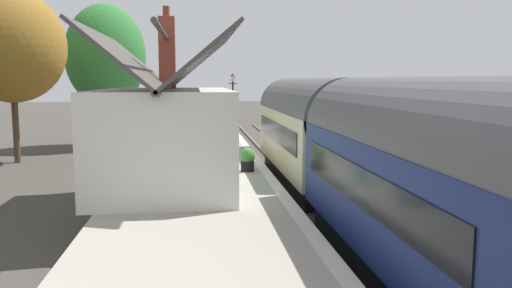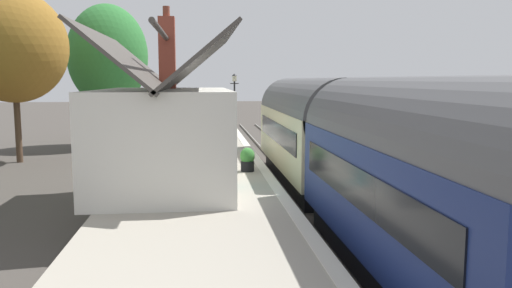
{
  "view_description": "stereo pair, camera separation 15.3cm",
  "coord_description": "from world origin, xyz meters",
  "px_view_note": "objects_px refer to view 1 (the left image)",
  "views": [
    {
      "loc": [
        -21.89,
        3.69,
        4.25
      ],
      "look_at": [
        -3.36,
        1.5,
        1.9
      ],
      "focal_mm": 35.78,
      "sensor_mm": 36.0,
      "label": 1
    },
    {
      "loc": [
        -21.91,
        3.53,
        4.25
      ],
      "look_at": [
        -3.36,
        1.5,
        1.9
      ],
      "focal_mm": 35.78,
      "sensor_mm": 36.0,
      "label": 2
    }
  ],
  "objects_px": {
    "station_sign_board": "(233,122)",
    "tree_mid_background": "(106,56)",
    "planter_edge_far": "(167,149)",
    "planter_bench_right": "(193,125)",
    "planter_bench_left": "(227,147)",
    "planter_under_sign": "(196,134)",
    "bench_platform_end": "(211,133)",
    "tree_behind_building": "(11,47)",
    "planter_corner_building": "(247,159)",
    "bench_by_lamp": "(213,126)",
    "station_building": "(166,133)",
    "train": "(345,146)",
    "lamp_post_platform": "(233,93)",
    "planter_by_door": "(190,147)",
    "bench_mid_platform": "(218,140)"
  },
  "relations": [
    {
      "from": "station_sign_board",
      "to": "tree_mid_background",
      "type": "bearing_deg",
      "value": 46.04
    },
    {
      "from": "planter_edge_far",
      "to": "planter_bench_right",
      "type": "bearing_deg",
      "value": -5.23
    },
    {
      "from": "planter_bench_left",
      "to": "planter_under_sign",
      "type": "distance_m",
      "value": 4.01
    },
    {
      "from": "station_sign_board",
      "to": "bench_platform_end",
      "type": "bearing_deg",
      "value": 37.96
    },
    {
      "from": "tree_behind_building",
      "to": "planter_corner_building",
      "type": "bearing_deg",
      "value": -128.65
    },
    {
      "from": "bench_by_lamp",
      "to": "planter_under_sign",
      "type": "distance_m",
      "value": 5.16
    },
    {
      "from": "planter_corner_building",
      "to": "station_building",
      "type": "bearing_deg",
      "value": 123.73
    },
    {
      "from": "bench_by_lamp",
      "to": "tree_mid_background",
      "type": "xyz_separation_m",
      "value": [
        1.77,
        6.64,
        4.37
      ]
    },
    {
      "from": "bench_platform_end",
      "to": "train",
      "type": "bearing_deg",
      "value": -163.02
    },
    {
      "from": "bench_platform_end",
      "to": "planter_corner_building",
      "type": "bearing_deg",
      "value": -173.4
    },
    {
      "from": "planter_under_sign",
      "to": "tree_mid_background",
      "type": "height_order",
      "value": "tree_mid_background"
    },
    {
      "from": "station_building",
      "to": "station_sign_board",
      "type": "distance_m",
      "value": 10.06
    },
    {
      "from": "station_sign_board",
      "to": "station_building",
      "type": "bearing_deg",
      "value": 163.56
    },
    {
      "from": "station_building",
      "to": "tree_mid_background",
      "type": "distance_m",
      "value": 17.78
    },
    {
      "from": "lamp_post_platform",
      "to": "bench_platform_end",
      "type": "bearing_deg",
      "value": 150.65
    },
    {
      "from": "planter_corner_building",
      "to": "lamp_post_platform",
      "type": "height_order",
      "value": "lamp_post_platform"
    },
    {
      "from": "train",
      "to": "station_building",
      "type": "distance_m",
      "value": 5.72
    },
    {
      "from": "planter_corner_building",
      "to": "planter_by_door",
      "type": "height_order",
      "value": "planter_corner_building"
    },
    {
      "from": "lamp_post_platform",
      "to": "train",
      "type": "bearing_deg",
      "value": -170.76
    },
    {
      "from": "planter_bench_right",
      "to": "planter_edge_far",
      "type": "bearing_deg",
      "value": 174.77
    },
    {
      "from": "station_building",
      "to": "tree_behind_building",
      "type": "distance_m",
      "value": 13.93
    },
    {
      "from": "planter_edge_far",
      "to": "planter_bench_right",
      "type": "height_order",
      "value": "planter_edge_far"
    },
    {
      "from": "bench_mid_platform",
      "to": "planter_bench_right",
      "type": "height_order",
      "value": "bench_mid_platform"
    },
    {
      "from": "train",
      "to": "bench_by_lamp",
      "type": "xyz_separation_m",
      "value": [
        16.45,
        3.55,
        -0.85
      ]
    },
    {
      "from": "planter_corner_building",
      "to": "bench_mid_platform",
      "type": "bearing_deg",
      "value": 8.01
    },
    {
      "from": "planter_bench_right",
      "to": "tree_behind_building",
      "type": "relative_size",
      "value": 0.09
    },
    {
      "from": "bench_platform_end",
      "to": "tree_behind_building",
      "type": "distance_m",
      "value": 10.98
    },
    {
      "from": "tree_behind_building",
      "to": "train",
      "type": "bearing_deg",
      "value": -131.24
    },
    {
      "from": "train",
      "to": "planter_corner_building",
      "type": "height_order",
      "value": "train"
    },
    {
      "from": "station_building",
      "to": "station_sign_board",
      "type": "xyz_separation_m",
      "value": [
        9.64,
        -2.84,
        -0.48
      ]
    },
    {
      "from": "station_building",
      "to": "lamp_post_platform",
      "type": "relative_size",
      "value": 2.16
    },
    {
      "from": "station_sign_board",
      "to": "tree_mid_background",
      "type": "relative_size",
      "value": 0.18
    },
    {
      "from": "bench_mid_platform",
      "to": "lamp_post_platform",
      "type": "height_order",
      "value": "lamp_post_platform"
    },
    {
      "from": "planter_by_door",
      "to": "tree_mid_background",
      "type": "bearing_deg",
      "value": 25.82
    },
    {
      "from": "planter_bench_right",
      "to": "tree_mid_background",
      "type": "distance_m",
      "value": 6.99
    },
    {
      "from": "planter_under_sign",
      "to": "lamp_post_platform",
      "type": "height_order",
      "value": "lamp_post_platform"
    },
    {
      "from": "planter_edge_far",
      "to": "planter_bench_left",
      "type": "xyz_separation_m",
      "value": [
        1.18,
        -2.6,
        -0.12
      ]
    },
    {
      "from": "planter_bench_right",
      "to": "lamp_post_platform",
      "type": "relative_size",
      "value": 0.22
    },
    {
      "from": "planter_bench_right",
      "to": "station_sign_board",
      "type": "distance_m",
      "value": 7.32
    },
    {
      "from": "planter_corner_building",
      "to": "planter_bench_left",
      "type": "bearing_deg",
      "value": 6.46
    },
    {
      "from": "planter_bench_right",
      "to": "lamp_post_platform",
      "type": "height_order",
      "value": "lamp_post_platform"
    },
    {
      "from": "tree_behind_building",
      "to": "planter_by_door",
      "type": "bearing_deg",
      "value": -118.56
    },
    {
      "from": "planter_under_sign",
      "to": "tree_behind_building",
      "type": "relative_size",
      "value": 0.11
    },
    {
      "from": "planter_corner_building",
      "to": "planter_bench_right",
      "type": "xyz_separation_m",
      "value": [
        14.74,
        2.05,
        -0.0
      ]
    },
    {
      "from": "planter_bench_left",
      "to": "planter_bench_right",
      "type": "xyz_separation_m",
      "value": [
        10.34,
        1.55,
        0.1
      ]
    },
    {
      "from": "planter_edge_far",
      "to": "planter_under_sign",
      "type": "bearing_deg",
      "value": -13.79
    },
    {
      "from": "planter_by_door",
      "to": "tree_mid_background",
      "type": "height_order",
      "value": "tree_mid_background"
    },
    {
      "from": "planter_bench_left",
      "to": "tree_behind_building",
      "type": "height_order",
      "value": "tree_behind_building"
    },
    {
      "from": "planter_corner_building",
      "to": "planter_bench_right",
      "type": "relative_size",
      "value": 1.06
    },
    {
      "from": "train",
      "to": "station_building",
      "type": "bearing_deg",
      "value": 76.3
    }
  ]
}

